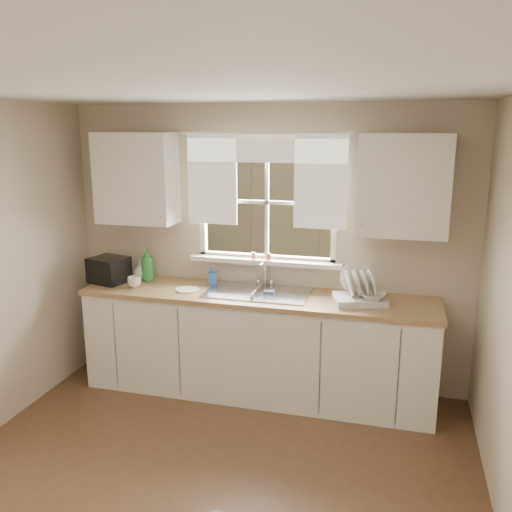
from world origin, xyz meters
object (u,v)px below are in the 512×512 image
(dish_rack, at_px, (359,293))
(black_appliance, at_px, (109,270))
(cup, at_px, (134,282))
(soap_bottle_a, at_px, (147,264))

(dish_rack, relative_size, black_appliance, 1.50)
(cup, relative_size, black_appliance, 0.38)
(dish_rack, distance_m, cup, 1.97)
(dish_rack, xyz_separation_m, soap_bottle_a, (-1.95, 0.15, 0.08))
(soap_bottle_a, bearing_deg, black_appliance, -134.54)
(cup, bearing_deg, dish_rack, 9.06)
(soap_bottle_a, bearing_deg, cup, -74.99)
(soap_bottle_a, height_order, black_appliance, soap_bottle_a)
(dish_rack, height_order, cup, dish_rack)
(soap_bottle_a, bearing_deg, dish_rack, 16.07)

